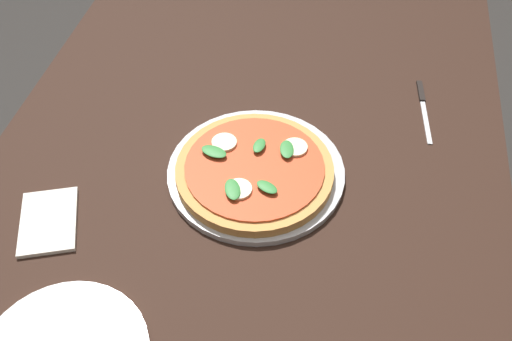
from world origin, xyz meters
name	(u,v)px	position (x,y,z in m)	size (l,w,h in m)	color
dining_table	(247,194)	(0.00, 0.00, 0.66)	(1.48, 0.93, 0.76)	black
serving_tray	(256,172)	(0.03, 0.02, 0.76)	(0.31, 0.31, 0.01)	silver
pizza	(254,170)	(0.04, 0.02, 0.78)	(0.27, 0.27, 0.03)	tan
napkin	(49,221)	(0.20, -0.29, 0.76)	(0.13, 0.09, 0.01)	white
knife	(423,103)	(-0.21, 0.31, 0.76)	(0.18, 0.03, 0.01)	black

